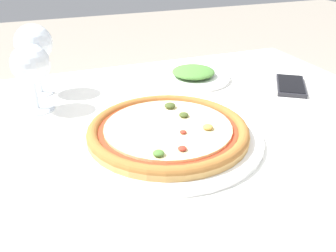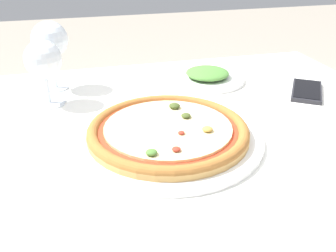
{
  "view_description": "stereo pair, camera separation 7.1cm",
  "coord_description": "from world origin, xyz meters",
  "px_view_note": "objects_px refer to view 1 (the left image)",
  "views": [
    {
      "loc": [
        -0.25,
        -0.61,
        1.09
      ],
      "look_at": [
        -0.02,
        -0.02,
        0.76
      ],
      "focal_mm": 40.0,
      "sensor_mm": 36.0,
      "label": 1
    },
    {
      "loc": [
        -0.18,
        -0.63,
        1.09
      ],
      "look_at": [
        -0.02,
        -0.02,
        0.76
      ],
      "focal_mm": 40.0,
      "sensor_mm": 36.0,
      "label": 2
    }
  ],
  "objects_px": {
    "dining_table": "(172,175)",
    "wine_glass_far_right": "(34,44)",
    "wine_glass_far_left": "(31,65)",
    "cell_phone": "(291,85)",
    "side_plate": "(193,75)",
    "pizza_plate": "(168,132)"
  },
  "relations": [
    {
      "from": "dining_table",
      "to": "pizza_plate",
      "type": "xyz_separation_m",
      "value": [
        -0.02,
        -0.02,
        0.12
      ]
    },
    {
      "from": "side_plate",
      "to": "wine_glass_far_right",
      "type": "bearing_deg",
      "value": 173.28
    },
    {
      "from": "wine_glass_far_left",
      "to": "wine_glass_far_right",
      "type": "relative_size",
      "value": 0.88
    },
    {
      "from": "cell_phone",
      "to": "pizza_plate",
      "type": "bearing_deg",
      "value": -160.34
    },
    {
      "from": "dining_table",
      "to": "wine_glass_far_right",
      "type": "distance_m",
      "value": 0.45
    },
    {
      "from": "wine_glass_far_left",
      "to": "cell_phone",
      "type": "distance_m",
      "value": 0.64
    },
    {
      "from": "wine_glass_far_right",
      "to": "cell_phone",
      "type": "distance_m",
      "value": 0.65
    },
    {
      "from": "wine_glass_far_left",
      "to": "side_plate",
      "type": "xyz_separation_m",
      "value": [
        0.41,
        0.05,
        -0.09
      ]
    },
    {
      "from": "pizza_plate",
      "to": "side_plate",
      "type": "xyz_separation_m",
      "value": [
        0.19,
        0.29,
        -0.0
      ]
    },
    {
      "from": "pizza_plate",
      "to": "dining_table",
      "type": "bearing_deg",
      "value": 50.93
    },
    {
      "from": "pizza_plate",
      "to": "side_plate",
      "type": "distance_m",
      "value": 0.34
    },
    {
      "from": "pizza_plate",
      "to": "cell_phone",
      "type": "distance_m",
      "value": 0.42
    },
    {
      "from": "pizza_plate",
      "to": "side_plate",
      "type": "bearing_deg",
      "value": 57.09
    },
    {
      "from": "wine_glass_far_left",
      "to": "side_plate",
      "type": "relative_size",
      "value": 0.76
    },
    {
      "from": "cell_phone",
      "to": "side_plate",
      "type": "xyz_separation_m",
      "value": [
        -0.21,
        0.15,
        0.01
      ]
    },
    {
      "from": "wine_glass_far_left",
      "to": "wine_glass_far_right",
      "type": "bearing_deg",
      "value": 80.9
    },
    {
      "from": "wine_glass_far_left",
      "to": "wine_glass_far_right",
      "type": "distance_m",
      "value": 0.1
    },
    {
      "from": "wine_glass_far_left",
      "to": "side_plate",
      "type": "distance_m",
      "value": 0.42
    },
    {
      "from": "wine_glass_far_right",
      "to": "cell_phone",
      "type": "height_order",
      "value": "wine_glass_far_right"
    },
    {
      "from": "dining_table",
      "to": "side_plate",
      "type": "distance_m",
      "value": 0.34
    },
    {
      "from": "dining_table",
      "to": "pizza_plate",
      "type": "distance_m",
      "value": 0.12
    },
    {
      "from": "wine_glass_far_right",
      "to": "pizza_plate",
      "type": "bearing_deg",
      "value": -57.96
    }
  ]
}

